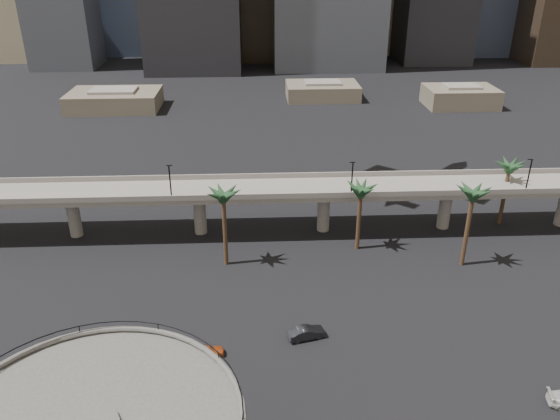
{
  "coord_description": "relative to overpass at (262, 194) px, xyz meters",
  "views": [
    {
      "loc": [
        -0.92,
        -32.11,
        46.3
      ],
      "look_at": [
        1.93,
        28.0,
        17.22
      ],
      "focal_mm": 35.0,
      "sensor_mm": 36.0,
      "label": 1
    }
  ],
  "objects": [
    {
      "name": "overpass",
      "position": [
        0.0,
        0.0,
        0.0
      ],
      "size": [
        130.0,
        9.3,
        14.7
      ],
      "color": "slate",
      "rests_on": "ground"
    },
    {
      "name": "palm_trees",
      "position": [
        21.48,
        -7.53,
        3.96
      ],
      "size": [
        54.4,
        18.4,
        14.0
      ],
      "color": "#4B3420",
      "rests_on": "ground"
    },
    {
      "name": "low_buildings",
      "position": [
        6.89,
        87.3,
        -4.48
      ],
      "size": [
        135.0,
        27.5,
        6.8
      ],
      "color": "brown",
      "rests_on": "ground"
    },
    {
      "name": "car_a",
      "position": [
        -7.55,
        -33.15,
        -6.6
      ],
      "size": [
        4.6,
        2.56,
        1.48
      ],
      "primitive_type": "imported",
      "rotation": [
        0.0,
        0.0,
        1.77
      ],
      "color": "#BC4F1A",
      "rests_on": "ground"
    },
    {
      "name": "car_b",
      "position": [
        5.25,
        -30.15,
        -6.52
      ],
      "size": [
        5.28,
        2.96,
        1.65
      ],
      "primitive_type": "imported",
      "rotation": [
        0.0,
        0.0,
        1.83
      ],
      "color": "black",
      "rests_on": "ground"
    }
  ]
}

